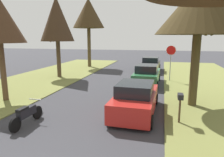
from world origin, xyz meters
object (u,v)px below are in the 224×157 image
object	(u,v)px
parked_sedan_red	(136,99)
parked_sedan_black	(151,65)
street_tree_left_far	(88,14)
street_tree_right_mid_a	(199,9)
street_tree_left_mid_b	(57,19)
parked_motorcycle	(27,114)
stop_sign_far	(171,55)
parked_sedan_green	(147,75)
curbside_mailbox	(180,100)

from	to	relation	value
parked_sedan_red	parked_sedan_black	world-z (taller)	same
street_tree_left_far	parked_sedan_black	xyz separation A→B (m)	(7.78, -1.69, -5.81)
street_tree_left_far	street_tree_right_mid_a	bearing A→B (deg)	-51.03
street_tree_right_mid_a	parked_sedan_black	size ratio (longest dim) A/B	1.44
street_tree_left_mid_b	parked_motorcycle	size ratio (longest dim) A/B	3.53
stop_sign_far	parked_sedan_red	size ratio (longest dim) A/B	0.67
stop_sign_far	street_tree_left_mid_b	distance (m)	10.53
street_tree_left_far	parked_sedan_green	bearing A→B (deg)	-46.86
street_tree_right_mid_a	parked_sedan_red	distance (m)	5.55
street_tree_right_mid_a	parked_motorcycle	size ratio (longest dim) A/B	3.12
stop_sign_far	parked_sedan_black	size ratio (longest dim) A/B	0.67
street_tree_left_mid_b	parked_motorcycle	bearing A→B (deg)	-69.16
street_tree_right_mid_a	curbside_mailbox	size ratio (longest dim) A/B	5.04
parked_sedan_green	curbside_mailbox	bearing A→B (deg)	-75.25
stop_sign_far	street_tree_left_mid_b	bearing A→B (deg)	-176.69
street_tree_right_mid_a	street_tree_left_far	size ratio (longest dim) A/B	0.77
street_tree_left_far	parked_sedan_red	xyz separation A→B (m)	(7.85, -15.14, -5.81)
parked_sedan_black	curbside_mailbox	bearing A→B (deg)	-81.73
parked_sedan_red	parked_sedan_green	xyz separation A→B (m)	(0.02, 6.74, 0.00)
street_tree_left_mid_b	street_tree_left_far	distance (m)	7.42
curbside_mailbox	street_tree_right_mid_a	bearing A→B (deg)	72.11
street_tree_left_mid_b	parked_sedan_black	bearing A→B (deg)	34.55
street_tree_right_mid_a	street_tree_left_mid_b	size ratio (longest dim) A/B	0.88
curbside_mailbox	street_tree_left_mid_b	bearing A→B (deg)	139.90
street_tree_left_far	parked_sedan_red	size ratio (longest dim) A/B	1.87
street_tree_left_far	curbside_mailbox	size ratio (longest dim) A/B	6.54
parked_sedan_red	parked_motorcycle	world-z (taller)	parked_sedan_red
parked_sedan_red	parked_motorcycle	distance (m)	4.96
stop_sign_far	curbside_mailbox	xyz separation A→B (m)	(0.16, -9.18, -1.14)
stop_sign_far	parked_motorcycle	distance (m)	12.63
street_tree_right_mid_a	curbside_mailbox	distance (m)	4.91
parked_sedan_red	curbside_mailbox	bearing A→B (deg)	-20.76
parked_sedan_black	street_tree_left_mid_b	bearing A→B (deg)	-145.45
street_tree_left_mid_b	parked_sedan_red	distance (m)	12.23
parked_sedan_red	parked_sedan_green	bearing A→B (deg)	89.84
street_tree_left_mid_b	parked_sedan_black	distance (m)	10.88
stop_sign_far	curbside_mailbox	size ratio (longest dim) A/B	2.34
parked_sedan_green	parked_sedan_black	world-z (taller)	same
street_tree_right_mid_a	curbside_mailbox	world-z (taller)	street_tree_right_mid_a
street_tree_left_mid_b	street_tree_right_mid_a	bearing A→B (deg)	-28.19
stop_sign_far	parked_sedan_black	world-z (taller)	stop_sign_far
street_tree_left_mid_b	parked_sedan_black	size ratio (longest dim) A/B	1.63
street_tree_left_mid_b	parked_motorcycle	xyz separation A→B (m)	(3.93, -10.34, -4.78)
street_tree_right_mid_a	street_tree_left_far	distance (m)	17.08
street_tree_right_mid_a	parked_sedan_red	world-z (taller)	street_tree_right_mid_a
street_tree_right_mid_a	parked_sedan_black	xyz separation A→B (m)	(-2.93, 11.54, -4.36)
street_tree_left_mid_b	curbside_mailbox	xyz separation A→B (m)	(10.21, -8.60, -4.21)
parked_sedan_red	curbside_mailbox	world-z (taller)	parked_sedan_red
street_tree_right_mid_a	street_tree_left_far	world-z (taller)	street_tree_left_far
street_tree_left_mid_b	stop_sign_far	bearing A→B (deg)	3.31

